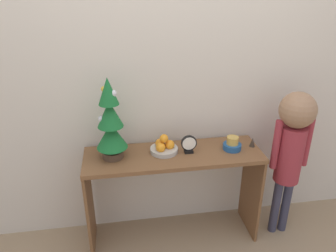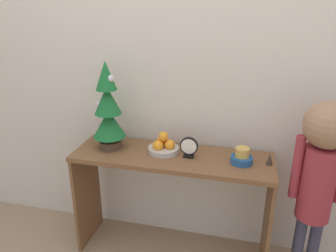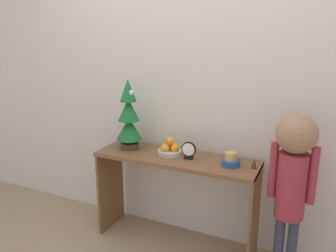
# 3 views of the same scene
# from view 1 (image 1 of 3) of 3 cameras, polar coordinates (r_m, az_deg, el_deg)

# --- Properties ---
(back_wall) EXTENTS (7.00, 0.05, 2.50)m
(back_wall) POSITION_cam_1_polar(r_m,az_deg,el_deg) (2.30, 0.04, 9.41)
(back_wall) COLOR beige
(back_wall) RESTS_ON ground_plane
(console_table) EXTENTS (1.24, 0.39, 0.73)m
(console_table) POSITION_cam_1_polar(r_m,az_deg,el_deg) (2.37, 0.95, -8.23)
(console_table) COLOR brown
(console_table) RESTS_ON ground_plane
(mini_tree) EXTENTS (0.21, 0.21, 0.56)m
(mini_tree) POSITION_cam_1_polar(r_m,az_deg,el_deg) (2.15, -10.00, 0.68)
(mini_tree) COLOR #4C3828
(mini_tree) RESTS_ON console_table
(fruit_bowl) EXTENTS (0.19, 0.19, 0.14)m
(fruit_bowl) POSITION_cam_1_polar(r_m,az_deg,el_deg) (2.28, -0.74, -3.67)
(fruit_bowl) COLOR #B7B2A8
(fruit_bowl) RESTS_ON console_table
(singing_bowl) EXTENTS (0.13, 0.13, 0.10)m
(singing_bowl) POSITION_cam_1_polar(r_m,az_deg,el_deg) (2.36, 11.12, -3.17)
(singing_bowl) COLOR #235189
(singing_bowl) RESTS_ON console_table
(desk_clock) EXTENTS (0.11, 0.04, 0.13)m
(desk_clock) POSITION_cam_1_polar(r_m,az_deg,el_deg) (2.27, 3.65, -3.23)
(desk_clock) COLOR black
(desk_clock) RESTS_ON console_table
(figurine) EXTENTS (0.04, 0.04, 0.07)m
(figurine) POSITION_cam_1_polar(r_m,az_deg,el_deg) (2.44, 14.48, -2.73)
(figurine) COLOR #382D23
(figurine) RESTS_ON console_table
(child_figure) EXTENTS (0.29, 0.25, 1.16)m
(child_figure) POSITION_cam_1_polar(r_m,az_deg,el_deg) (2.46, 20.81, -2.54)
(child_figure) COLOR #38384C
(child_figure) RESTS_ON ground_plane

